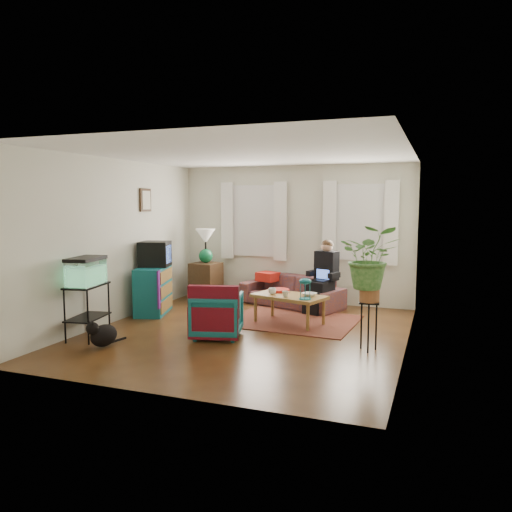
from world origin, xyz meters
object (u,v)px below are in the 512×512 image
at_px(coffee_table, 289,309).
at_px(plant_stand, 369,326).
at_px(aquarium_stand, 88,312).
at_px(dresser, 153,290).
at_px(sofa, 291,286).
at_px(armchair, 217,313).
at_px(side_table, 206,281).

distance_m(coffee_table, plant_stand, 1.71).
bearing_deg(aquarium_stand, dresser, 79.69).
bearing_deg(plant_stand, aquarium_stand, -168.46).
bearing_deg(sofa, armchair, -79.83).
bearing_deg(aquarium_stand, sofa, 46.00).
distance_m(armchair, plant_stand, 2.12).
bearing_deg(plant_stand, sofa, 126.61).
bearing_deg(coffee_table, sofa, 121.74).
relative_size(aquarium_stand, coffee_table, 0.68).
distance_m(sofa, armchair, 2.41).
height_order(side_table, dresser, dresser).
distance_m(side_table, dresser, 1.41).
xyz_separation_m(sofa, aquarium_stand, (-2.08, -3.08, 0.01)).
bearing_deg(armchair, plant_stand, 167.21).
xyz_separation_m(armchair, coffee_table, (0.75, 1.09, -0.12)).
distance_m(dresser, armchair, 1.94).
relative_size(aquarium_stand, plant_stand, 1.18).
distance_m(dresser, coffee_table, 2.42).
bearing_deg(side_table, armchair, -60.65).
xyz_separation_m(coffee_table, plant_stand, (1.37, -1.01, 0.09)).
bearing_deg(plant_stand, coffee_table, 143.51).
bearing_deg(aquarium_stand, side_table, 73.51).
bearing_deg(aquarium_stand, plant_stand, 1.57).
bearing_deg(plant_stand, side_table, 146.39).
relative_size(dresser, plant_stand, 1.39).
bearing_deg(coffee_table, side_table, 165.30).
height_order(side_table, plant_stand, side_table).
relative_size(armchair, coffee_table, 0.62).
bearing_deg(dresser, coffee_table, -14.41).
xyz_separation_m(dresser, aquarium_stand, (-0.01, -1.69, -0.02)).
height_order(dresser, armchair, dresser).
distance_m(dresser, aquarium_stand, 1.69).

